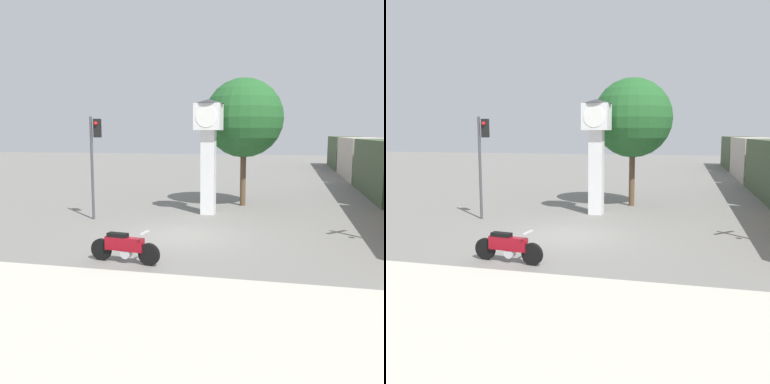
% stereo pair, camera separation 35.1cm
% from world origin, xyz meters
% --- Properties ---
extents(ground_plane, '(120.00, 120.00, 0.00)m').
position_xyz_m(ground_plane, '(0.00, 0.00, 0.00)').
color(ground_plane, slate).
extents(sidewalk_strip, '(36.00, 6.00, 0.10)m').
position_xyz_m(sidewalk_strip, '(0.00, -7.61, 0.05)').
color(sidewalk_strip, '#BCB7A8').
rests_on(sidewalk_strip, ground_plane).
extents(motorcycle, '(2.25, 0.53, 1.00)m').
position_xyz_m(motorcycle, '(-0.92, -3.61, 0.48)').
color(motorcycle, black).
rests_on(motorcycle, ground_plane).
extents(clock_tower, '(1.45, 1.45, 5.36)m').
position_xyz_m(clock_tower, '(0.09, 4.54, 3.55)').
color(clock_tower, white).
rests_on(clock_tower, ground_plane).
extents(freight_train, '(2.80, 42.28, 3.40)m').
position_xyz_m(freight_train, '(9.77, 17.87, 1.70)').
color(freight_train, olive).
rests_on(freight_train, ground_plane).
extents(traffic_light, '(0.50, 0.35, 4.52)m').
position_xyz_m(traffic_light, '(-4.52, 2.15, 3.10)').
color(traffic_light, '#47474C').
rests_on(traffic_light, ground_plane).
extents(street_tree, '(4.07, 4.07, 6.62)m').
position_xyz_m(street_tree, '(1.45, 7.25, 4.57)').
color(street_tree, brown).
rests_on(street_tree, ground_plane).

